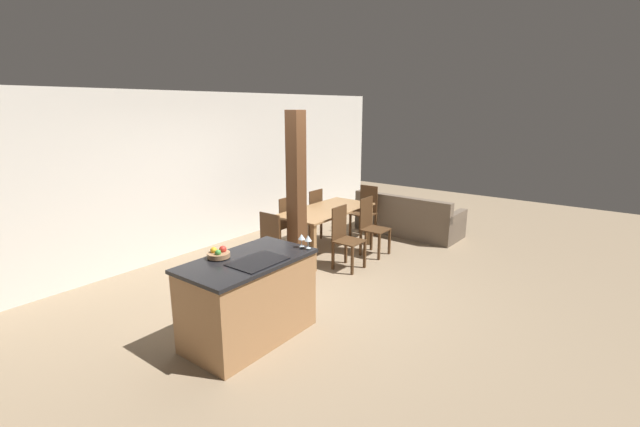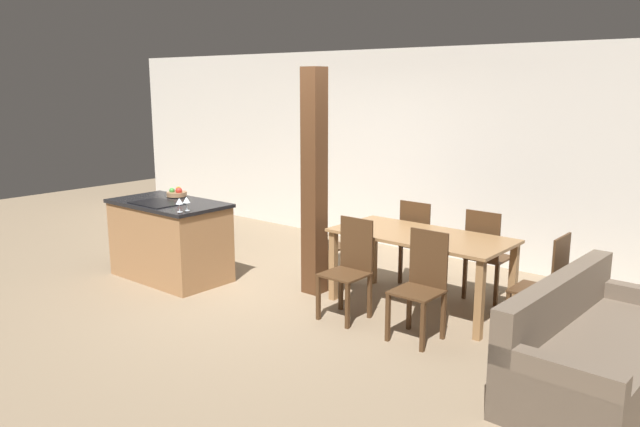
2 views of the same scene
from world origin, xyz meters
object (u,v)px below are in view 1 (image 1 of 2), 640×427
Objects in this scene: dining_table at (327,215)px; dining_chair_foot_end at (365,210)px; dining_chair_near_right at (372,225)px; wine_glass_middle at (302,237)px; fruit_bowl at (219,254)px; wine_glass_near at (308,239)px; timber_post at (296,197)px; dining_chair_far_left at (282,223)px; dining_chair_head_end at (275,243)px; kitchen_island at (249,299)px; dining_chair_far_right at (311,214)px; couch at (408,220)px; dining_chair_near_left at (345,237)px.

dining_chair_foot_end reaches higher than dining_table.
wine_glass_middle is at bearing -167.30° from dining_chair_near_right.
fruit_bowl is 0.13× the size of dining_table.
wine_glass_near is 0.06× the size of timber_post.
wine_glass_middle is 3.65m from dining_chair_foot_end.
dining_table is 0.78m from dining_chair_far_left.
kitchen_island is at bearing 123.80° from dining_chair_head_end.
wine_glass_near is (0.79, -0.57, 0.08)m from fruit_bowl.
couch is (1.49, -1.26, -0.23)m from dining_chair_far_right.
dining_chair_far_right and dining_chair_foot_end have the same top height.
couch is (1.89, -0.61, -0.40)m from dining_table.
wine_glass_near is 0.15× the size of dining_chair_foot_end.
fruit_bowl is at bearing 28.95° from dining_chair_far_left.
wine_glass_near reaches higher than dining_chair_near_left.
dining_chair_far_left reaches higher than dining_table.
timber_post is (0.13, -0.31, 0.70)m from dining_chair_head_end.
fruit_bowl is 4.86m from couch.
dining_chair_foot_end is 0.90m from couch.
dining_chair_near_right is at bearing 14.71° from wine_glass_near.
dining_chair_near_left is (2.52, 0.10, -0.46)m from fruit_bowl.
dining_chair_far_left is (-0.40, 0.65, -0.16)m from dining_table.
timber_post is (-1.54, 0.34, 0.70)m from dining_chair_near_right.
kitchen_island is at bearing -160.15° from dining_table.
wine_glass_near is at bearing -35.76° from fruit_bowl.
dining_table is at bearing 58.29° from dining_chair_near_left.
dining_chair_far_right is (3.32, 1.39, -0.46)m from fruit_bowl.
dining_chair_far_right is at bearing -68.77° from dining_chair_head_end.
timber_post reaches higher than kitchen_island.
kitchen_island is 0.91m from wine_glass_near.
dining_chair_near_right is 1.00× the size of dining_chair_head_end.
fruit_bowl is 0.25× the size of dining_chair_far_right.
wine_glass_middle is 2.48m from dining_table.
dining_chair_near_left is at bearing 90.00° from dining_chair_far_left.
dining_chair_head_end reaches higher than couch.
wine_glass_middle is 0.06× the size of timber_post.
fruit_bowl is 3.03m from dining_table.
dining_chair_near_right is 1.00× the size of dining_chair_far_right.
fruit_bowl reaches higher than dining_chair_near_right.
couch is at bearing 8.66° from wine_glass_middle.
fruit_bowl is at bearing 114.28° from dining_chair_head_end.
couch is at bearing 9.97° from wine_glass_near.
couch is at bearing 1.63° from fruit_bowl.
wine_glass_middle is at bearing -31.03° from fruit_bowl.
dining_chair_near_left and dining_chair_foot_end have the same top height.
dining_table is at bearing 121.71° from dining_chair_near_right.
kitchen_island is 1.46× the size of dining_chair_foot_end.
dining_chair_far_right is at bearing 27.51° from kitchen_island.
timber_post reaches higher than dining_chair_head_end.
dining_chair_far_left is (0.00, 1.30, 0.00)m from dining_chair_near_left.
timber_post is at bearing -164.97° from dining_table.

